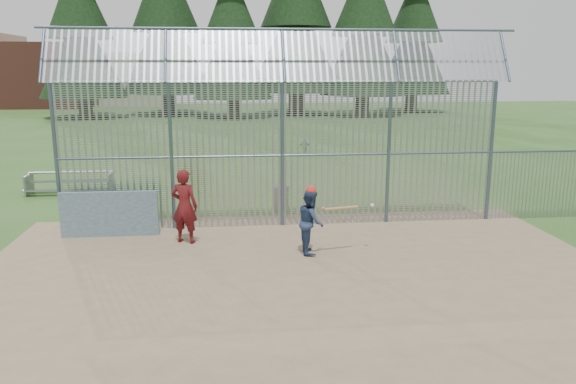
{
  "coord_description": "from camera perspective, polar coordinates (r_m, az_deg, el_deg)",
  "views": [
    {
      "loc": [
        -1.45,
        -11.69,
        4.36
      ],
      "look_at": [
        0.0,
        2.0,
        1.3
      ],
      "focal_mm": 35.0,
      "sensor_mm": 36.0,
      "label": 1
    }
  ],
  "objects": [
    {
      "name": "backstop_fence",
      "position": [
        15.6,
        6.09,
        5.09
      ],
      "size": [
        20.09,
        0.81,
        5.3
      ],
      "color": "#47566B",
      "rests_on": "ground"
    },
    {
      "name": "dirt_infield",
      "position": [
        12.09,
        1.27,
        -8.55
      ],
      "size": [
        14.0,
        10.0,
        0.02
      ],
      "primitive_type": "cube",
      "color": "#756047",
      "rests_on": "ground"
    },
    {
      "name": "distant_buildings",
      "position": [
        71.57,
        -24.2,
        10.85
      ],
      "size": [
        26.5,
        10.5,
        8.0
      ],
      "color": "brown",
      "rests_on": "ground"
    },
    {
      "name": "dugout_wall",
      "position": [
        15.39,
        -17.68,
        -2.14
      ],
      "size": [
        2.5,
        0.12,
        1.2
      ],
      "primitive_type": "cube",
      "color": "#38566B",
      "rests_on": "dirt_infield"
    },
    {
      "name": "batting_gear",
      "position": [
        13.17,
        3.21,
        -0.35
      ],
      "size": [
        1.64,
        0.4,
        0.56
      ],
      "color": "red",
      "rests_on": "ground"
    },
    {
      "name": "onlooker",
      "position": [
        14.3,
        -10.47,
        -1.43
      ],
      "size": [
        0.8,
        0.67,
        1.89
      ],
      "primitive_type": "imported",
      "rotation": [
        0.0,
        0.0,
        2.77
      ],
      "color": "maroon",
      "rests_on": "dirt_infield"
    },
    {
      "name": "ground",
      "position": [
        12.56,
        0.97,
        -7.78
      ],
      "size": [
        120.0,
        120.0,
        0.0
      ],
      "primitive_type": "plane",
      "color": "#2D511E",
      "rests_on": "ground"
    },
    {
      "name": "bg_kid_seated",
      "position": [
        28.3,
        1.71,
        4.6
      ],
      "size": [
        0.56,
        0.3,
        0.92
      ],
      "primitive_type": "imported",
      "rotation": [
        0.0,
        0.0,
        3.0
      ],
      "color": "slate",
      "rests_on": "ground"
    },
    {
      "name": "trash_can",
      "position": [
        17.45,
        -0.76,
        -0.65
      ],
      "size": [
        0.56,
        0.56,
        0.82
      ],
      "color": "#909298",
      "rests_on": "ground"
    },
    {
      "name": "batter",
      "position": [
        13.34,
        2.32,
        -3.03
      ],
      "size": [
        0.59,
        0.75,
        1.53
      ],
      "primitive_type": "imported",
      "rotation": [
        0.0,
        0.0,
        1.55
      ],
      "color": "navy",
      "rests_on": "dirt_infield"
    },
    {
      "name": "bleacher",
      "position": [
        21.25,
        -21.27,
        0.95
      ],
      "size": [
        3.0,
        0.95,
        0.72
      ],
      "color": "gray",
      "rests_on": "ground"
    }
  ]
}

